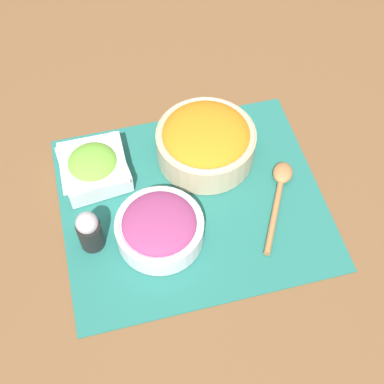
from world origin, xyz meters
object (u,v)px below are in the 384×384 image
lettuce_bowl (94,167)px  onion_bowl (160,227)px  pepper_shaker (89,231)px  carrot_bowl (206,140)px  wooden_spoon (280,188)px

lettuce_bowl → onion_bowl: bearing=-60.0°
lettuce_bowl → pepper_shaker: bearing=-100.3°
carrot_bowl → lettuce_bowl: size_ratio=1.46×
onion_bowl → wooden_spoon: (0.24, 0.04, -0.02)m
lettuce_bowl → wooden_spoon: lettuce_bowl is taller
carrot_bowl → onion_bowl: 0.20m
lettuce_bowl → pepper_shaker: (-0.03, -0.14, 0.01)m
carrot_bowl → pepper_shaker: size_ratio=2.12×
pepper_shaker → wooden_spoon: bearing=3.9°
wooden_spoon → carrot_bowl: bearing=134.4°
lettuce_bowl → carrot_bowl: bearing=-0.8°
wooden_spoon → pepper_shaker: size_ratio=2.10×
onion_bowl → lettuce_bowl: bearing=120.0°
onion_bowl → carrot_bowl: bearing=51.5°
lettuce_bowl → wooden_spoon: bearing=-19.8°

